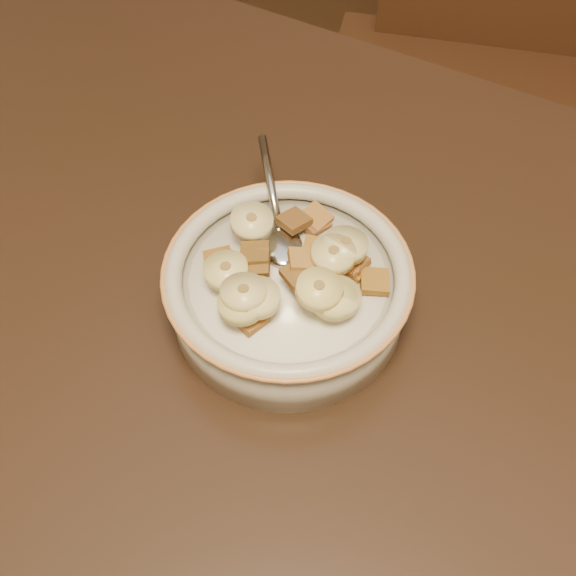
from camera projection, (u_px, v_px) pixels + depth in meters
The scene contains 35 objects.
table at pixel (302, 485), 0.49m from camera, with size 1.40×0.90×0.04m, color black.
chair at pixel (479, 104), 1.04m from camera, with size 0.47×0.47×1.05m, color #3A2011.
cereal_bowl at pixel (288, 296), 0.53m from camera, with size 0.17×0.17×0.04m, color beige.
milk at pixel (288, 279), 0.52m from camera, with size 0.14×0.14×0.00m, color white.
spoon at pixel (282, 246), 0.53m from camera, with size 0.03×0.04×0.01m, color #B0B4B9.
cereal_square_0 at pixel (255, 254), 0.50m from camera, with size 0.02×0.02×0.01m, color brown.
cereal_square_1 at pixel (316, 218), 0.54m from camera, with size 0.02×0.02×0.01m, color #8F5D2D.
cereal_square_2 at pixel (299, 274), 0.49m from camera, with size 0.02×0.02×0.01m, color brown.
cereal_square_3 at pixel (349, 260), 0.51m from camera, with size 0.02×0.02×0.01m, color brown.
cereal_square_4 at pixel (255, 263), 0.50m from camera, with size 0.02×0.02×0.01m, color brown.
cereal_square_5 at pixel (328, 281), 0.49m from camera, with size 0.02×0.02×0.01m, color brown.
cereal_square_6 at pixel (294, 221), 0.53m from camera, with size 0.02×0.02×0.01m, color brown.
cereal_square_7 at pixel (219, 261), 0.52m from camera, with size 0.02×0.02×0.01m, color brown.
cereal_square_8 at pixel (325, 282), 0.50m from camera, with size 0.02×0.02×0.01m, color brown.
cereal_square_9 at pixel (245, 292), 0.49m from camera, with size 0.02×0.02×0.01m, color brown.
cereal_square_10 at pixel (341, 263), 0.51m from camera, with size 0.02×0.02×0.01m, color brown.
cereal_square_11 at pixel (314, 223), 0.54m from camera, with size 0.02×0.02×0.01m, color brown.
cereal_square_12 at pixel (351, 264), 0.51m from camera, with size 0.02×0.02×0.01m, color brown.
cereal_square_13 at pixel (226, 264), 0.51m from camera, with size 0.02×0.02×0.01m, color brown.
cereal_square_14 at pixel (317, 249), 0.51m from camera, with size 0.02×0.02×0.01m, color #926317.
cereal_square_15 at pixel (303, 260), 0.50m from camera, with size 0.02×0.02×0.01m, color olive.
cereal_square_16 at pixel (352, 267), 0.51m from camera, with size 0.02×0.02×0.01m, color #90571B.
cereal_square_17 at pixel (250, 318), 0.49m from camera, with size 0.02×0.02×0.01m, color #9C6732.
cereal_square_18 at pixel (335, 292), 0.49m from camera, with size 0.02×0.02×0.01m, color brown.
cereal_square_19 at pixel (375, 281), 0.50m from camera, with size 0.02×0.02×0.01m, color brown.
banana_slice_0 at pixel (334, 299), 0.48m from camera, with size 0.03×0.03×0.01m, color #C7BD68.
banana_slice_1 at pixel (241, 304), 0.48m from camera, with size 0.03×0.03×0.01m, color #CABF6E.
banana_slice_2 at pixel (346, 245), 0.50m from camera, with size 0.03×0.03×0.01m, color #D2C37E.
banana_slice_3 at pixel (226, 271), 0.49m from camera, with size 0.03×0.03×0.01m, color #F6E68C.
banana_slice_4 at pixel (333, 255), 0.49m from camera, with size 0.03×0.03×0.01m, color #E5D88A.
banana_slice_5 at pixel (319, 290), 0.47m from camera, with size 0.03×0.03×0.01m, color #F4E97E.
banana_slice_6 at pixel (257, 298), 0.48m from camera, with size 0.03×0.03×0.01m, color beige.
banana_slice_7 at pixel (252, 222), 0.52m from camera, with size 0.03×0.03×0.01m, color #DBC686.
banana_slice_8 at pixel (244, 293), 0.48m from camera, with size 0.03×0.03×0.01m, color #CCBC8A.
banana_slice_9 at pixel (338, 297), 0.48m from camera, with size 0.03×0.03×0.01m, color #EAD183.
Camera 1 is at (0.08, -0.17, 1.20)m, focal length 45.00 mm.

